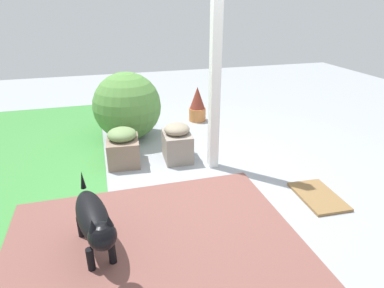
% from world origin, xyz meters
% --- Properties ---
extents(ground_plane, '(12.00, 12.00, 0.00)m').
position_xyz_m(ground_plane, '(0.00, 0.00, 0.00)').
color(ground_plane, '#959AA0').
extents(brick_path, '(1.80, 2.40, 0.02)m').
position_xyz_m(brick_path, '(-1.00, 0.67, 0.01)').
color(brick_path, brown).
rests_on(brick_path, ground).
extents(porch_pillar, '(0.11, 0.11, 2.51)m').
position_xyz_m(porch_pillar, '(0.20, -0.26, 1.25)').
color(porch_pillar, white).
rests_on(porch_pillar, ground).
extents(stone_planter_near, '(0.44, 0.35, 0.47)m').
position_xyz_m(stone_planter_near, '(0.49, 0.11, 0.22)').
color(stone_planter_near, gray).
rests_on(stone_planter_near, ground).
extents(stone_planter_mid, '(0.48, 0.41, 0.46)m').
position_xyz_m(stone_planter_mid, '(0.56, 0.77, 0.22)').
color(stone_planter_mid, '#866E5D').
rests_on(stone_planter_mid, ground).
extents(round_shrub, '(0.95, 0.95, 0.95)m').
position_xyz_m(round_shrub, '(1.37, 0.62, 0.48)').
color(round_shrub, '#52853E').
rests_on(round_shrub, ground).
extents(terracotta_pot_spiky, '(0.28, 0.28, 0.57)m').
position_xyz_m(terracotta_pot_spiky, '(1.81, -0.54, 0.27)').
color(terracotta_pot_spiky, '#C4753E').
rests_on(terracotta_pot_spiky, ground).
extents(dog, '(0.84, 0.35, 0.58)m').
position_xyz_m(dog, '(-1.00, 1.11, 0.34)').
color(dog, black).
rests_on(dog, ground).
extents(doormat, '(0.62, 0.41, 0.03)m').
position_xyz_m(doormat, '(-0.77, -1.06, 0.01)').
color(doormat, olive).
rests_on(doormat, ground).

